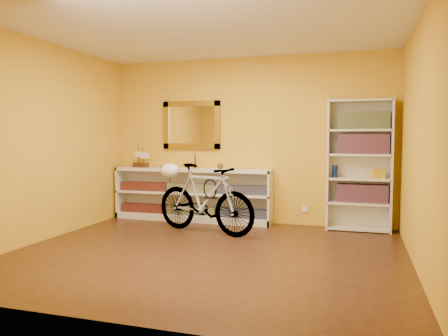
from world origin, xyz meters
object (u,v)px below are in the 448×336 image
(helmet, at_px, (170,170))
(bicycle, at_px, (205,199))
(bookcase, at_px, (359,165))
(console_unit, at_px, (192,195))

(helmet, bearing_deg, bicycle, -16.62)
(bookcase, relative_size, bicycle, 1.14)
(console_unit, relative_size, helmet, 9.08)
(bookcase, bearing_deg, helmet, -166.53)
(bicycle, distance_m, helmet, 0.74)
(console_unit, xyz_separation_m, bookcase, (2.57, 0.03, 0.52))
(bookcase, height_order, bicycle, bookcase)
(console_unit, distance_m, bookcase, 2.62)
(console_unit, xyz_separation_m, helmet, (-0.11, -0.62, 0.44))
(console_unit, xyz_separation_m, bicycle, (0.50, -0.80, 0.06))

